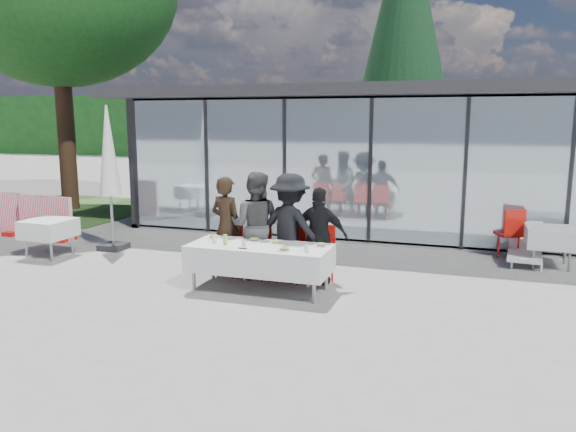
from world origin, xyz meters
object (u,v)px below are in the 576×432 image
(spare_table_right, at_px, (551,237))
(spare_chair_b, at_px, (511,231))
(diner_chair_d, at_px, (321,251))
(plate_c, at_px, (277,242))
(diner_a, at_px, (227,226))
(diner_c, at_px, (290,228))
(diner_d, at_px, (320,236))
(diner_chair_b, at_px, (258,246))
(plate_extra, at_px, (284,249))
(juice_bottle, at_px, (225,239))
(dining_table, at_px, (260,258))
(diner_chair_a, at_px, (229,244))
(folded_eyeglasses, at_px, (243,248))
(plate_d, at_px, (321,245))
(conifer_tree, at_px, (404,25))
(diner_chair_c, at_px, (292,249))
(market_umbrella, at_px, (109,159))
(plate_a, at_px, (214,237))
(plate_b, at_px, (254,240))
(spare_table_left, at_px, (48,229))
(diner_b, at_px, (256,226))
(lounger, at_px, (525,248))

(spare_table_right, xyz_separation_m, spare_chair_b, (-0.66, 0.51, -0.02))
(diner_chair_d, relative_size, plate_c, 4.09)
(diner_a, height_order, diner_c, diner_c)
(diner_d, distance_m, spare_chair_b, 4.31)
(diner_chair_b, height_order, plate_extra, diner_chair_b)
(plate_c, distance_m, juice_bottle, 0.82)
(spare_chair_b, bearing_deg, dining_table, -137.24)
(diner_chair_a, distance_m, plate_c, 1.26)
(juice_bottle, xyz_separation_m, spare_table_right, (5.11, 3.25, -0.28))
(diner_chair_a, relative_size, folded_eyeglasses, 6.96)
(plate_d, bearing_deg, conifer_tree, 92.03)
(diner_chair_c, distance_m, plate_d, 0.90)
(diner_chair_b, distance_m, spare_table_right, 5.45)
(diner_a, bearing_deg, diner_chair_b, -154.86)
(diner_a, height_order, diner_d, diner_a)
(market_umbrella, bearing_deg, diner_d, -12.23)
(market_umbrella, relative_size, conifer_tree, 0.29)
(diner_chair_d, relative_size, market_umbrella, 0.33)
(plate_a, distance_m, conifer_tree, 13.74)
(plate_b, height_order, plate_d, same)
(juice_bottle, bearing_deg, spare_table_left, 167.64)
(plate_a, bearing_deg, diner_b, 37.96)
(diner_b, bearing_deg, diner_a, -5.20)
(plate_a, xyz_separation_m, spare_table_right, (5.47, 2.90, -0.22))
(spare_chair_b, bearing_deg, conifer_tree, 110.26)
(diner_b, bearing_deg, juice_bottle, 70.60)
(diner_d, xyz_separation_m, juice_bottle, (-1.34, -0.79, 0.02))
(diner_chair_c, height_order, diner_chair_d, same)
(plate_d, xyz_separation_m, spare_table_right, (3.61, 2.92, -0.22))
(lounger, bearing_deg, plate_c, -140.60)
(plate_a, relative_size, plate_b, 1.00)
(diner_chair_a, xyz_separation_m, diner_d, (1.68, -0.09, 0.27))
(dining_table, height_order, diner_c, diner_c)
(dining_table, bearing_deg, diner_c, 65.88)
(diner_chair_a, bearing_deg, diner_b, -9.84)
(diner_chair_d, height_order, lounger, diner_chair_d)
(diner_a, bearing_deg, diner_chair_c, -160.09)
(diner_chair_a, xyz_separation_m, plate_a, (-0.02, -0.54, 0.24))
(diner_chair_a, xyz_separation_m, lounger, (5.05, 2.66, -0.28))
(diner_chair_a, height_order, diner_chair_c, same)
(plate_d, xyz_separation_m, lounger, (3.21, 3.22, -0.52))
(diner_a, bearing_deg, diner_d, -164.71)
(diner_chair_b, height_order, diner_d, diner_d)
(diner_c, xyz_separation_m, diner_chair_d, (0.51, 0.09, -0.38))
(diner_chair_c, bearing_deg, diner_a, -175.38)
(diner_chair_c, distance_m, plate_c, 0.63)
(diner_chair_d, bearing_deg, plate_d, -74.15)
(plate_d, height_order, folded_eyeglasses, plate_d)
(spare_chair_b, bearing_deg, diner_chair_b, -145.92)
(plate_c, distance_m, plate_extra, 0.52)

